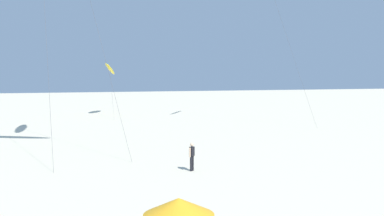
% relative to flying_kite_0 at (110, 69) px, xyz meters
% --- Properties ---
extents(flying_kite_0, '(2.90, 11.86, 7.66)m').
position_rel_flying_kite_0_xyz_m(flying_kite_0, '(0.00, 0.00, 0.00)').
color(flying_kite_0, yellow).
rests_on(flying_kite_0, ground).
extents(person_foreground_walker, '(0.43, 0.34, 1.67)m').
position_rel_flying_kite_0_xyz_m(person_foreground_walker, '(-2.04, -41.05, -5.55)').
color(person_foreground_walker, black).
rests_on(person_foreground_walker, ground).
extents(beach_umbrella, '(1.93, 1.93, 2.36)m').
position_rel_flying_kite_0_xyz_m(beach_umbrella, '(-7.30, -55.07, -4.35)').
color(beach_umbrella, beige).
rests_on(beach_umbrella, ground).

